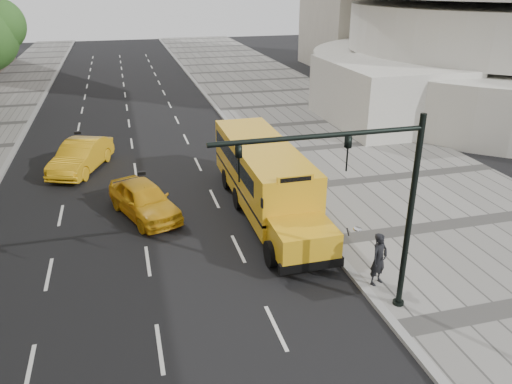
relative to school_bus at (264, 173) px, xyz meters
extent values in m
plane|color=black|center=(-4.50, 1.65, -1.76)|extent=(140.00, 140.00, 0.00)
cube|color=gray|center=(7.50, 1.65, -1.69)|extent=(12.00, 140.00, 0.15)
cube|color=gray|center=(1.50, 1.65, -1.69)|extent=(0.30, 140.00, 0.15)
cylinder|color=silver|center=(25.50, 15.65, 0.24)|extent=(32.00, 32.00, 4.00)
cylinder|color=silver|center=(25.50, 15.65, 4.34)|extent=(26.00, 26.00, 3.60)
cube|color=silver|center=(12.50, 11.65, 0.44)|extent=(8.00, 10.00, 4.40)
cube|color=gold|center=(0.00, 0.31, 0.01)|extent=(2.50, 9.00, 2.45)
cube|color=gold|center=(0.00, -5.19, -0.66)|extent=(2.20, 2.00, 1.10)
cube|color=black|center=(0.00, -6.07, -1.21)|extent=(2.38, 0.25, 0.35)
cube|color=black|center=(0.00, 0.31, -0.51)|extent=(2.52, 9.00, 0.12)
cube|color=black|center=(0.00, -4.13, 0.49)|extent=(2.05, 0.10, 0.90)
cube|color=black|center=(0.00, 0.81, 0.49)|extent=(2.52, 7.50, 0.70)
cube|color=gold|center=(0.00, -4.14, 1.29)|extent=(1.40, 0.12, 0.28)
ellipsoid|color=silver|center=(1.52, -6.59, 0.14)|extent=(0.32, 0.32, 0.14)
cylinder|color=black|center=(1.28, -6.37, -0.06)|extent=(0.36, 0.47, 0.58)
cylinder|color=black|center=(-1.13, -4.89, -1.26)|extent=(0.30, 1.00, 1.00)
cylinder|color=black|center=(1.13, -4.89, -1.26)|extent=(0.30, 1.00, 1.00)
cylinder|color=black|center=(-1.13, 0.31, -1.26)|extent=(0.30, 1.00, 1.00)
cylinder|color=black|center=(1.13, 0.31, -1.26)|extent=(0.30, 1.00, 1.00)
cylinder|color=black|center=(-1.13, 2.81, -1.26)|extent=(0.30, 1.00, 1.00)
cylinder|color=black|center=(1.13, 2.81, -1.26)|extent=(0.30, 1.00, 1.00)
imported|color=gold|center=(-5.33, 0.63, -0.97)|extent=(3.39, 5.01, 1.58)
imported|color=gold|center=(-8.30, 7.33, -0.93)|extent=(3.51, 5.38, 1.68)
imported|color=black|center=(1.99, -7.14, -0.67)|extent=(0.81, 0.70, 1.89)
cylinder|color=black|center=(2.10, -8.41, 1.44)|extent=(0.18, 0.18, 6.40)
cylinder|color=black|center=(2.10, -8.41, -1.64)|extent=(0.36, 0.36, 0.25)
cylinder|color=black|center=(-0.90, -8.41, 4.24)|extent=(6.00, 0.14, 0.14)
imported|color=black|center=(-0.10, -8.41, 3.69)|extent=(0.16, 0.20, 1.00)
imported|color=black|center=(-3.10, -8.41, 3.69)|extent=(0.16, 0.20, 1.00)
camera|label=1|loc=(-5.80, -20.06, 8.04)|focal=35.00mm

